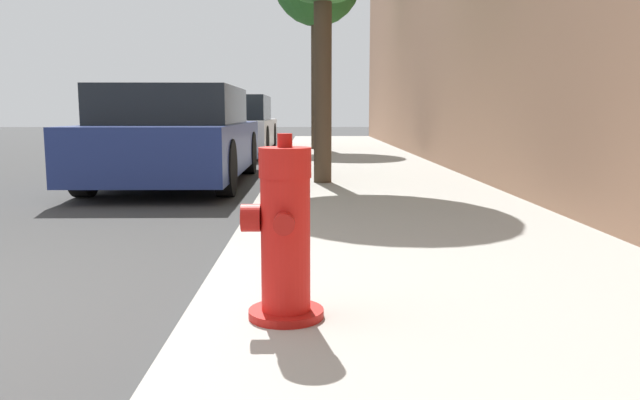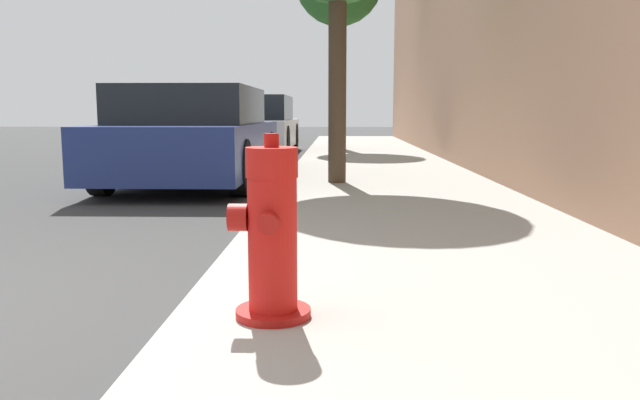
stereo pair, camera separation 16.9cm
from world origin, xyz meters
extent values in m
cube|color=#99968E|center=(3.01, 0.00, 0.07)|extent=(2.64, 40.00, 0.14)
cylinder|color=#A91511|center=(2.13, 0.07, 0.16)|extent=(0.32, 0.32, 0.04)
cylinder|color=red|center=(2.13, 0.07, 0.46)|extent=(0.20, 0.20, 0.56)
cylinder|color=red|center=(2.13, 0.07, 0.79)|extent=(0.21, 0.21, 0.12)
cylinder|color=#A91511|center=(2.13, 0.07, 0.88)|extent=(0.06, 0.06, 0.06)
cylinder|color=#A91511|center=(2.13, -0.06, 0.57)|extent=(0.08, 0.07, 0.08)
cylinder|color=#A91511|center=(2.13, 0.21, 0.57)|extent=(0.08, 0.07, 0.08)
cylinder|color=#A91511|center=(1.98, 0.07, 0.57)|extent=(0.08, 0.11, 0.11)
cube|color=navy|center=(0.39, 6.29, 0.51)|extent=(1.84, 4.47, 0.65)
cube|color=black|center=(0.39, 6.11, 1.09)|extent=(1.69, 2.46, 0.49)
cylinder|color=black|center=(-0.45, 7.68, 0.34)|extent=(0.20, 0.68, 0.68)
cylinder|color=black|center=(1.23, 7.68, 0.34)|extent=(0.20, 0.68, 0.68)
cylinder|color=black|center=(-0.45, 4.90, 0.34)|extent=(0.20, 0.68, 0.68)
cylinder|color=black|center=(1.23, 4.90, 0.34)|extent=(0.20, 0.68, 0.68)
cube|color=silver|center=(0.39, 12.35, 0.51)|extent=(1.84, 4.58, 0.62)
cube|color=black|center=(0.39, 12.16, 1.09)|extent=(1.69, 2.52, 0.55)
cylinder|color=black|center=(-0.45, 13.77, 0.35)|extent=(0.20, 0.71, 0.71)
cylinder|color=black|center=(1.23, 13.77, 0.35)|extent=(0.20, 0.71, 0.71)
cylinder|color=black|center=(-0.45, 10.92, 0.35)|extent=(0.20, 0.71, 0.71)
cylinder|color=black|center=(1.23, 10.92, 0.35)|extent=(0.20, 0.71, 0.71)
cylinder|color=#423323|center=(2.38, 5.16, 1.39)|extent=(0.22, 0.22, 2.49)
cylinder|color=#423323|center=(2.39, 12.21, 1.72)|extent=(0.27, 0.27, 3.15)
camera|label=1|loc=(2.23, -2.45, 1.00)|focal=35.00mm
camera|label=2|loc=(2.40, -2.45, 1.00)|focal=35.00mm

